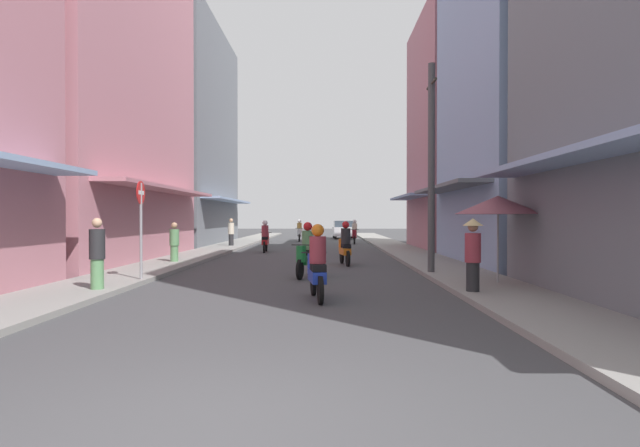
% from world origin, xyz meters
% --- Properties ---
extents(ground_plane, '(111.85, 111.85, 0.00)m').
position_xyz_m(ground_plane, '(0.00, 21.42, 0.00)').
color(ground_plane, '#424244').
extents(sidewalk_left, '(2.07, 58.84, 0.12)m').
position_xyz_m(sidewalk_left, '(-4.76, 21.42, 0.06)').
color(sidewalk_left, gray).
rests_on(sidewalk_left, ground).
extents(sidewalk_right, '(2.07, 58.84, 0.12)m').
position_xyz_m(sidewalk_right, '(4.76, 21.42, 0.06)').
color(sidewalk_right, gray).
rests_on(sidewalk_right, ground).
extents(building_left_mid, '(7.05, 12.58, 13.74)m').
position_xyz_m(building_left_mid, '(-8.79, 16.35, 6.86)').
color(building_left_mid, '#B7727F').
rests_on(building_left_mid, ground).
extents(building_left_far, '(7.05, 12.72, 13.75)m').
position_xyz_m(building_left_far, '(-8.79, 29.63, 6.87)').
color(building_left_far, slate).
rests_on(building_left_far, ground).
extents(building_right_mid, '(7.05, 8.53, 14.52)m').
position_xyz_m(building_right_mid, '(8.79, 15.18, 7.25)').
color(building_right_mid, '#8CA5CC').
rests_on(building_right_mid, ground).
extents(building_right_far, '(7.05, 8.39, 12.31)m').
position_xyz_m(building_right_far, '(8.79, 24.12, 6.15)').
color(building_right_far, '#B7727F').
rests_on(building_right_far, ground).
extents(motorbike_red, '(0.55, 1.81, 1.58)m').
position_xyz_m(motorbike_red, '(-2.10, 21.96, 0.70)').
color(motorbike_red, black).
rests_on(motorbike_red, ground).
extents(motorbike_blue, '(0.55, 1.80, 1.58)m').
position_xyz_m(motorbike_blue, '(0.70, 6.75, 0.70)').
color(motorbike_blue, black).
rests_on(motorbike_blue, ground).
extents(motorbike_white, '(0.55, 1.81, 1.58)m').
position_xyz_m(motorbike_white, '(-1.02, 33.69, 0.70)').
color(motorbike_white, black).
rests_on(motorbike_white, ground).
extents(motorbike_orange, '(0.56, 1.80, 1.58)m').
position_xyz_m(motorbike_orange, '(1.57, 14.91, 0.70)').
color(motorbike_orange, black).
rests_on(motorbike_orange, ground).
extents(motorbike_maroon, '(0.55, 1.81, 1.58)m').
position_xyz_m(motorbike_maroon, '(2.73, 30.32, 0.70)').
color(motorbike_maroon, black).
rests_on(motorbike_maroon, ground).
extents(motorbike_green, '(0.65, 1.78, 1.58)m').
position_xyz_m(motorbike_green, '(0.32, 10.99, 0.70)').
color(motorbike_green, black).
rests_on(motorbike_green, ground).
extents(parked_car, '(1.88, 4.15, 1.45)m').
position_xyz_m(parked_car, '(2.33, 38.98, 0.74)').
color(parked_car, silver).
rests_on(parked_car, ground).
extents(pedestrian_midway, '(0.34, 0.34, 1.54)m').
position_xyz_m(pedestrian_midway, '(-4.60, 14.96, 0.76)').
color(pedestrian_midway, '#598C59').
rests_on(pedestrian_midway, ground).
extents(pedestrian_foreground, '(0.44, 0.44, 1.69)m').
position_xyz_m(pedestrian_foreground, '(4.06, 7.23, 0.95)').
color(pedestrian_foreground, '#262628').
rests_on(pedestrian_foreground, ground).
extents(pedestrian_crossing, '(0.34, 0.34, 1.70)m').
position_xyz_m(pedestrian_crossing, '(-4.19, 7.49, 0.85)').
color(pedestrian_crossing, '#598C59').
rests_on(pedestrian_crossing, ground).
extents(pedestrian_far, '(0.34, 0.34, 1.66)m').
position_xyz_m(pedestrian_far, '(-4.50, 25.93, 0.83)').
color(pedestrian_far, '#262628').
rests_on(pedestrian_far, ground).
extents(vendor_umbrella, '(2.08, 2.08, 2.25)m').
position_xyz_m(vendor_umbrella, '(5.12, 8.86, 2.02)').
color(vendor_umbrella, '#99999E').
rests_on(vendor_umbrella, ground).
extents(utility_pole, '(0.20, 1.20, 6.20)m').
position_xyz_m(utility_pole, '(3.97, 11.35, 3.18)').
color(utility_pole, '#4C4C4F').
rests_on(utility_pole, ground).
extents(street_sign_no_entry, '(0.07, 0.60, 2.65)m').
position_xyz_m(street_sign_no_entry, '(-3.87, 9.39, 1.72)').
color(street_sign_no_entry, gray).
rests_on(street_sign_no_entry, ground).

